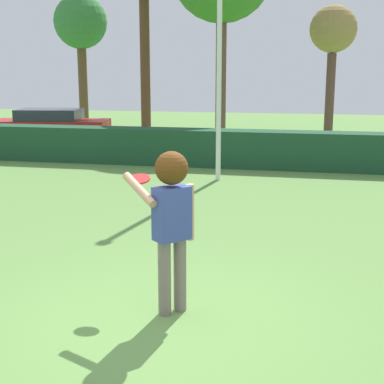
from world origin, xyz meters
name	(u,v)px	position (x,y,z in m)	size (l,w,h in m)	color
ground_plane	(161,318)	(0.00, 0.00, 0.00)	(60.00, 60.00, 0.00)	#629045
person	(171,210)	(0.08, 0.19, 1.16)	(0.83, 0.49, 1.80)	slate
frisbee	(139,179)	(-0.47, 0.77, 1.37)	(0.27, 0.26, 0.09)	red
lamppost	(219,37)	(-0.73, 7.85, 3.38)	(0.24, 0.24, 6.13)	silver
hedge_row	(257,149)	(0.00, 9.84, 0.51)	(24.30, 0.90, 1.01)	#1D482D
parked_car_red	(50,124)	(-7.96, 13.49, 0.69)	(4.43, 2.41, 1.25)	#B21E1E
birch_tree	(81,25)	(-9.15, 19.38, 4.67)	(2.43, 2.43, 6.01)	brown
bare_elm_tree	(333,33)	(2.05, 17.72, 4.03)	(1.82, 1.82, 5.11)	brown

